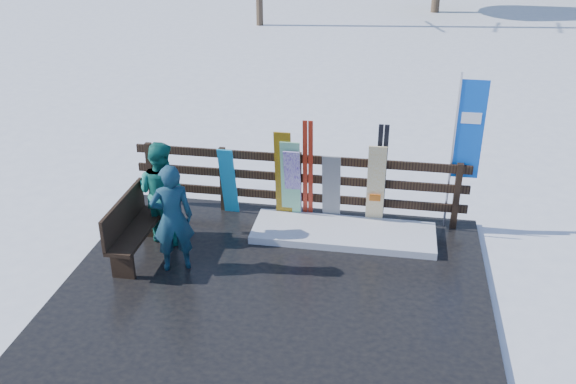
% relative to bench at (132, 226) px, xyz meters
% --- Properties ---
extents(ground, '(700.00, 700.00, 0.00)m').
position_rel_bench_xyz_m(ground, '(2.26, -0.47, -0.60)').
color(ground, white).
rests_on(ground, ground).
extents(deck, '(6.00, 5.00, 0.08)m').
position_rel_bench_xyz_m(deck, '(2.26, -0.47, -0.56)').
color(deck, black).
rests_on(deck, ground).
extents(fence, '(5.60, 0.10, 1.15)m').
position_rel_bench_xyz_m(fence, '(2.26, 1.73, 0.14)').
color(fence, black).
rests_on(fence, deck).
extents(snow_patch, '(2.93, 1.00, 0.12)m').
position_rel_bench_xyz_m(snow_patch, '(3.10, 1.13, -0.46)').
color(snow_patch, white).
rests_on(snow_patch, deck).
extents(bench, '(0.41, 1.50, 0.97)m').
position_rel_bench_xyz_m(bench, '(0.00, 0.00, 0.00)').
color(bench, black).
rests_on(bench, deck).
extents(snowboard_0, '(0.25, 0.35, 1.28)m').
position_rel_bench_xyz_m(snowboard_0, '(1.11, 1.51, 0.13)').
color(snowboard_0, '#1CA1D7').
rests_on(snowboard_0, deck).
extents(snowboard_1, '(0.32, 0.26, 1.47)m').
position_rel_bench_xyz_m(snowboard_1, '(2.17, 1.51, 0.22)').
color(snowboard_1, silver).
rests_on(snowboard_1, deck).
extents(snowboard_2, '(0.27, 0.25, 1.62)m').
position_rel_bench_xyz_m(snowboard_2, '(2.05, 1.51, 0.30)').
color(snowboard_2, '#FFB109').
rests_on(snowboard_2, deck).
extents(snowboard_3, '(0.26, 0.41, 1.34)m').
position_rel_bench_xyz_m(snowboard_3, '(2.21, 1.51, 0.15)').
color(snowboard_3, white).
rests_on(snowboard_3, deck).
extents(snowboard_4, '(0.29, 0.36, 1.29)m').
position_rel_bench_xyz_m(snowboard_4, '(2.84, 1.51, 0.13)').
color(snowboard_4, black).
rests_on(snowboard_4, deck).
extents(snowboard_5, '(0.29, 0.32, 1.50)m').
position_rel_bench_xyz_m(snowboard_5, '(3.56, 1.51, 0.24)').
color(snowboard_5, white).
rests_on(snowboard_5, deck).
extents(ski_pair_a, '(0.16, 0.22, 1.81)m').
position_rel_bench_xyz_m(ski_pair_a, '(2.44, 1.58, 0.39)').
color(ski_pair_a, '#9D2413').
rests_on(ski_pair_a, deck).
extents(ski_pair_b, '(0.17, 0.24, 1.82)m').
position_rel_bench_xyz_m(ski_pair_b, '(3.63, 1.58, 0.40)').
color(ski_pair_b, black).
rests_on(ski_pair_b, deck).
extents(rental_flag, '(0.45, 0.04, 2.60)m').
position_rel_bench_xyz_m(rental_flag, '(4.88, 1.78, 1.09)').
color(rental_flag, silver).
rests_on(rental_flag, deck).
extents(person_front, '(0.72, 0.61, 1.66)m').
position_rel_bench_xyz_m(person_front, '(0.74, -0.21, 0.31)').
color(person_front, '#154753').
rests_on(person_front, deck).
extents(person_back, '(0.93, 0.81, 1.65)m').
position_rel_bench_xyz_m(person_back, '(0.28, 0.60, 0.31)').
color(person_back, '#166D5F').
rests_on(person_back, deck).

